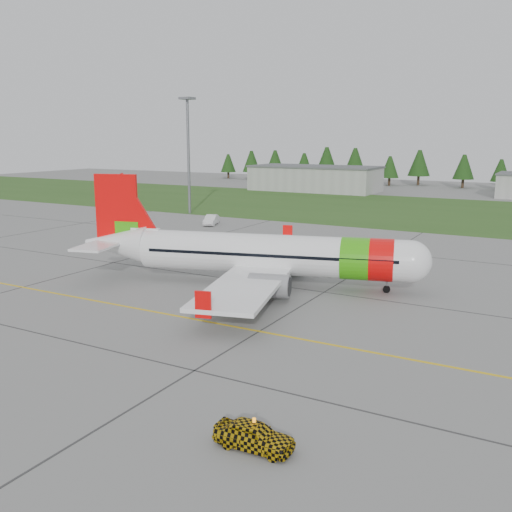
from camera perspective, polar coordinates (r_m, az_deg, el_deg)
The scene contains 9 objects.
ground at distance 40.92m, azimuth -17.81°, elevation -8.17°, with size 320.00×320.00×0.00m, color gray.
aircraft at distance 52.84m, azimuth 0.74°, elevation 0.16°, with size 32.69×30.80×10.10m.
follow_me_car at distance 25.90m, azimuth -0.19°, elevation -15.12°, with size 1.50×1.27×3.72m, color gold.
service_van at distance 90.01m, azimuth -4.52°, elevation 4.64°, with size 1.68×1.58×4.80m, color white.
grass_strip at distance 112.43m, azimuth 14.27°, elevation 4.51°, with size 320.00×50.00×0.03m, color #30561E.
taxi_guideline at distance 46.39m, azimuth -10.59°, elevation -5.41°, with size 120.00×0.25×0.02m, color gold.
hangar_west at distance 148.36m, azimuth 5.89°, elevation 7.66°, with size 32.00×14.00×6.00m, color #A8A8A3.
floodlight_mast at distance 103.56m, azimuth -6.76°, elevation 9.74°, with size 0.50×0.50×20.00m, color slate.
treeline at distance 166.57m, azimuth 19.47°, elevation 8.19°, with size 160.00×8.00×10.00m, color #1C3F14, non-canonical shape.
Camera 1 is at (28.66, -25.86, 13.58)m, focal length 40.00 mm.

